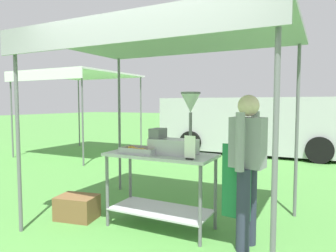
{
  "coord_description": "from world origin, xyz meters",
  "views": [
    {
      "loc": [
        1.52,
        -2.36,
        1.52
      ],
      "look_at": [
        -0.24,
        1.09,
        1.24
      ],
      "focal_mm": 33.03,
      "sensor_mm": 36.0,
      "label": 1
    }
  ],
  "objects_px": {
    "donut_tray": "(139,151)",
    "donut_fryer": "(176,134)",
    "supply_crate": "(77,207)",
    "stall_canopy": "(164,42)",
    "vendor": "(247,163)",
    "neighbour_tent": "(78,76)",
    "donut_cart": "(161,175)",
    "menu_sign": "(190,149)",
    "van_silver": "(256,124)"
  },
  "relations": [
    {
      "from": "donut_tray",
      "to": "donut_fryer",
      "type": "distance_m",
      "value": 0.5
    },
    {
      "from": "supply_crate",
      "to": "donut_tray",
      "type": "bearing_deg",
      "value": 10.01
    },
    {
      "from": "stall_canopy",
      "to": "donut_fryer",
      "type": "relative_size",
      "value": 4.18
    },
    {
      "from": "vendor",
      "to": "neighbour_tent",
      "type": "relative_size",
      "value": 0.56
    },
    {
      "from": "vendor",
      "to": "stall_canopy",
      "type": "bearing_deg",
      "value": 171.9
    },
    {
      "from": "donut_cart",
      "to": "supply_crate",
      "type": "xyz_separation_m",
      "value": [
        -1.12,
        -0.25,
        -0.5
      ]
    },
    {
      "from": "vendor",
      "to": "donut_tray",
      "type": "bearing_deg",
      "value": -178.21
    },
    {
      "from": "donut_cart",
      "to": "neighbour_tent",
      "type": "height_order",
      "value": "neighbour_tent"
    },
    {
      "from": "donut_cart",
      "to": "menu_sign",
      "type": "relative_size",
      "value": 5.13
    },
    {
      "from": "stall_canopy",
      "to": "neighbour_tent",
      "type": "distance_m",
      "value": 6.0
    },
    {
      "from": "donut_tray",
      "to": "stall_canopy",
      "type": "bearing_deg",
      "value": 37.88
    },
    {
      "from": "menu_sign",
      "to": "vendor",
      "type": "xyz_separation_m",
      "value": [
        0.58,
        0.16,
        -0.13
      ]
    },
    {
      "from": "donut_fryer",
      "to": "menu_sign",
      "type": "bearing_deg",
      "value": -41.54
    },
    {
      "from": "stall_canopy",
      "to": "van_silver",
      "type": "xyz_separation_m",
      "value": [
        -0.12,
        6.28,
        -1.38
      ]
    },
    {
      "from": "van_silver",
      "to": "neighbour_tent",
      "type": "relative_size",
      "value": 2.0
    },
    {
      "from": "stall_canopy",
      "to": "donut_fryer",
      "type": "bearing_deg",
      "value": -17.67
    },
    {
      "from": "donut_cart",
      "to": "stall_canopy",
      "type": "bearing_deg",
      "value": 90.0
    },
    {
      "from": "supply_crate",
      "to": "donut_cart",
      "type": "bearing_deg",
      "value": 12.39
    },
    {
      "from": "menu_sign",
      "to": "neighbour_tent",
      "type": "xyz_separation_m",
      "value": [
        -5.24,
        3.95,
        1.29
      ]
    },
    {
      "from": "stall_canopy",
      "to": "supply_crate",
      "type": "height_order",
      "value": "stall_canopy"
    },
    {
      "from": "donut_cart",
      "to": "supply_crate",
      "type": "distance_m",
      "value": 1.25
    },
    {
      "from": "donut_cart",
      "to": "donut_fryer",
      "type": "relative_size",
      "value": 1.81
    },
    {
      "from": "neighbour_tent",
      "to": "menu_sign",
      "type": "bearing_deg",
      "value": -37.0
    },
    {
      "from": "menu_sign",
      "to": "donut_fryer",
      "type": "bearing_deg",
      "value": 138.46
    },
    {
      "from": "donut_tray",
      "to": "neighbour_tent",
      "type": "distance_m",
      "value": 6.08
    },
    {
      "from": "van_silver",
      "to": "vendor",
      "type": "bearing_deg",
      "value": -79.73
    },
    {
      "from": "donut_cart",
      "to": "supply_crate",
      "type": "relative_size",
      "value": 2.35
    },
    {
      "from": "donut_fryer",
      "to": "van_silver",
      "type": "height_order",
      "value": "van_silver"
    },
    {
      "from": "vendor",
      "to": "supply_crate",
      "type": "distance_m",
      "value": 2.3
    },
    {
      "from": "supply_crate",
      "to": "neighbour_tent",
      "type": "relative_size",
      "value": 0.2
    },
    {
      "from": "menu_sign",
      "to": "neighbour_tent",
      "type": "relative_size",
      "value": 0.09
    },
    {
      "from": "donut_fryer",
      "to": "menu_sign",
      "type": "relative_size",
      "value": 2.84
    },
    {
      "from": "donut_fryer",
      "to": "vendor",
      "type": "relative_size",
      "value": 0.46
    },
    {
      "from": "donut_fryer",
      "to": "supply_crate",
      "type": "height_order",
      "value": "donut_fryer"
    },
    {
      "from": "menu_sign",
      "to": "donut_cart",
      "type": "bearing_deg",
      "value": 156.04
    },
    {
      "from": "supply_crate",
      "to": "donut_fryer",
      "type": "bearing_deg",
      "value": 12.12
    },
    {
      "from": "supply_crate",
      "to": "van_silver",
      "type": "relative_size",
      "value": 0.1
    },
    {
      "from": "donut_cart",
      "to": "donut_tray",
      "type": "bearing_deg",
      "value": -159.45
    },
    {
      "from": "stall_canopy",
      "to": "vendor",
      "type": "height_order",
      "value": "stall_canopy"
    },
    {
      "from": "donut_tray",
      "to": "van_silver",
      "type": "distance_m",
      "value": 6.47
    },
    {
      "from": "vendor",
      "to": "van_silver",
      "type": "xyz_separation_m",
      "value": [
        -1.16,
        6.43,
        -0.02
      ]
    },
    {
      "from": "donut_fryer",
      "to": "supply_crate",
      "type": "xyz_separation_m",
      "value": [
        -1.31,
        -0.28,
        -1.0
      ]
    },
    {
      "from": "supply_crate",
      "to": "neighbour_tent",
      "type": "bearing_deg",
      "value": 132.46
    },
    {
      "from": "supply_crate",
      "to": "menu_sign",
      "type": "bearing_deg",
      "value": 1.3
    },
    {
      "from": "donut_tray",
      "to": "vendor",
      "type": "distance_m",
      "value": 1.29
    },
    {
      "from": "neighbour_tent",
      "to": "stall_canopy",
      "type": "bearing_deg",
      "value": -37.37
    },
    {
      "from": "van_silver",
      "to": "donut_fryer",
      "type": "bearing_deg",
      "value": -87.2
    },
    {
      "from": "menu_sign",
      "to": "vendor",
      "type": "relative_size",
      "value": 0.16
    },
    {
      "from": "donut_fryer",
      "to": "supply_crate",
      "type": "distance_m",
      "value": 1.68
    },
    {
      "from": "menu_sign",
      "to": "supply_crate",
      "type": "distance_m",
      "value": 1.82
    }
  ]
}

